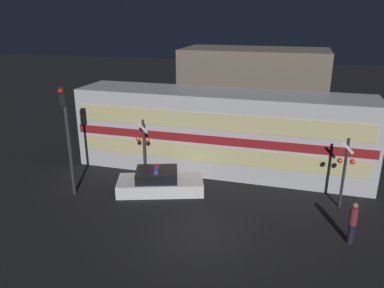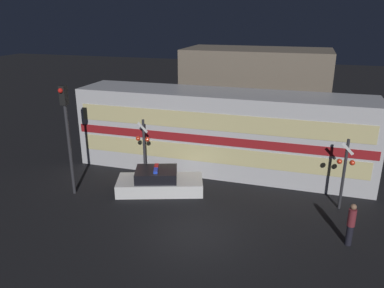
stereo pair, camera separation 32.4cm
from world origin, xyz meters
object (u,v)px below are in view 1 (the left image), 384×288
Objects in this scene: crossing_signal_near at (345,169)px; pedestrian at (352,223)px; train at (220,132)px; traffic_light_corner at (67,127)px; police_car at (160,183)px.

pedestrian is at bearing -86.94° from crossing_signal_near.
traffic_light_corner reaches higher than train.
train reaches higher than crossing_signal_near.
train is 3.52× the size of police_car.
train is at bearing 39.57° from traffic_light_corner.
traffic_light_corner is at bearing -178.12° from police_car.
crossing_signal_near is at bearing -13.78° from police_car.
crossing_signal_near reaches higher than police_car.
crossing_signal_near is at bearing -25.26° from train.
traffic_light_corner reaches higher than pedestrian.
traffic_light_corner is at bearing 176.76° from pedestrian.
crossing_signal_near reaches higher than pedestrian.
train is at bearing 39.69° from police_car.
train is 4.71m from police_car.
crossing_signal_near is 0.62× the size of traffic_light_corner.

